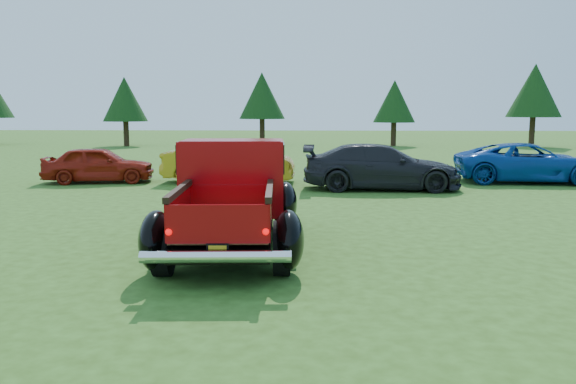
% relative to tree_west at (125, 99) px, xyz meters
% --- Properties ---
extents(ground, '(120.00, 120.00, 0.00)m').
position_rel_tree_west_xyz_m(ground, '(12.00, -29.00, -3.11)').
color(ground, '#2E4B15').
rests_on(ground, ground).
extents(tree_west, '(2.94, 2.94, 4.60)m').
position_rel_tree_west_xyz_m(tree_west, '(0.00, 0.00, 0.00)').
color(tree_west, '#332114').
rests_on(tree_west, ground).
extents(tree_mid_left, '(3.20, 3.20, 5.00)m').
position_rel_tree_west_xyz_m(tree_mid_left, '(9.00, 2.00, 0.27)').
color(tree_mid_left, '#332114').
rests_on(tree_mid_left, ground).
extents(tree_mid_right, '(2.82, 2.82, 4.40)m').
position_rel_tree_west_xyz_m(tree_mid_right, '(18.00, 1.00, -0.14)').
color(tree_mid_right, '#332114').
rests_on(tree_mid_right, ground).
extents(tree_east, '(3.46, 3.46, 5.40)m').
position_rel_tree_west_xyz_m(tree_east, '(27.00, 0.50, 0.55)').
color(tree_east, '#332114').
rests_on(tree_east, ground).
extents(pickup_truck, '(2.60, 5.10, 1.85)m').
position_rel_tree_west_xyz_m(pickup_truck, '(11.16, -27.58, -2.23)').
color(pickup_truck, black).
rests_on(pickup_truck, ground).
extents(show_car_red, '(3.73, 2.04, 1.20)m').
position_rel_tree_west_xyz_m(show_car_red, '(5.50, -19.20, -2.51)').
color(show_car_red, maroon).
rests_on(show_car_red, ground).
extents(show_car_yellow, '(4.30, 1.54, 1.41)m').
position_rel_tree_west_xyz_m(show_car_yellow, '(9.81, -19.07, -2.40)').
color(show_car_yellow, '#B48518').
rests_on(show_car_yellow, ground).
extents(show_car_grey, '(4.73, 1.98, 1.36)m').
position_rel_tree_west_xyz_m(show_car_grey, '(14.63, -20.40, -2.43)').
color(show_car_grey, black).
rests_on(show_car_grey, ground).
extents(show_car_blue, '(4.81, 2.47, 1.30)m').
position_rel_tree_west_xyz_m(show_car_blue, '(19.70, -18.53, -2.46)').
color(show_car_blue, '#0D3F99').
rests_on(show_car_blue, ground).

